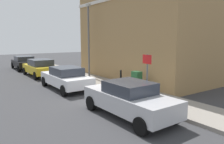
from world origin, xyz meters
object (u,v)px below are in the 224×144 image
(car_silver, at_px, (129,99))
(lamppost, at_px, (89,37))
(car_black, at_px, (24,62))
(car_white, at_px, (66,78))
(utility_cabinet, at_px, (137,82))
(street_sign, at_px, (147,70))
(bollard_near_cabinet, at_px, (121,77))
(car_yellow, at_px, (40,67))

(car_silver, distance_m, lamppost, 9.53)
(car_black, bearing_deg, lamppost, -159.63)
(car_white, distance_m, utility_cabinet, 4.51)
(street_sign, bearing_deg, lamppost, 81.92)
(bollard_near_cabinet, xyz_separation_m, street_sign, (-1.08, -3.52, 0.96))
(car_yellow, distance_m, car_black, 5.29)
(car_yellow, height_order, lamppost, lamppost)
(car_white, height_order, car_yellow, car_yellow)
(car_silver, xyz_separation_m, lamppost, (2.97, 8.69, 2.55))
(lamppost, bearing_deg, street_sign, -98.08)
(car_white, relative_size, car_yellow, 1.02)
(car_silver, distance_m, car_yellow, 12.03)
(car_silver, xyz_separation_m, car_white, (-0.12, 6.14, -0.01))
(car_yellow, relative_size, utility_cabinet, 3.78)
(car_silver, bearing_deg, car_white, 0.27)
(car_yellow, bearing_deg, bollard_near_cabinet, -159.68)
(car_white, relative_size, lamppost, 0.77)
(utility_cabinet, distance_m, bollard_near_cabinet, 1.67)
(car_yellow, bearing_deg, lamppost, -139.24)
(car_black, relative_size, bollard_near_cabinet, 4.33)
(car_yellow, distance_m, lamppost, 5.13)
(car_yellow, relative_size, car_black, 0.97)
(car_black, bearing_deg, street_sign, -172.32)
(car_white, height_order, bollard_near_cabinet, car_white)
(bollard_near_cabinet, relative_size, lamppost, 0.18)
(car_white, bearing_deg, car_silver, -179.41)
(lamppost, bearing_deg, car_white, -140.53)
(street_sign, bearing_deg, car_black, 96.71)
(car_yellow, distance_m, bollard_near_cabinet, 8.16)
(utility_cabinet, relative_size, lamppost, 0.20)
(utility_cabinet, xyz_separation_m, bollard_near_cabinet, (0.10, 1.67, 0.02))
(car_yellow, bearing_deg, car_white, 177.95)
(utility_cabinet, bearing_deg, street_sign, -117.92)
(car_silver, bearing_deg, car_yellow, -0.94)
(car_silver, height_order, car_black, car_silver)
(car_white, distance_m, bollard_near_cabinet, 3.52)
(car_silver, distance_m, street_sign, 2.26)
(utility_cabinet, distance_m, lamppost, 6.49)
(car_yellow, bearing_deg, car_silver, 179.21)
(street_sign, xyz_separation_m, lamppost, (1.11, 7.79, 1.64))
(utility_cabinet, bearing_deg, car_white, 131.14)
(car_black, xyz_separation_m, lamppost, (3.04, -8.63, 2.57))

